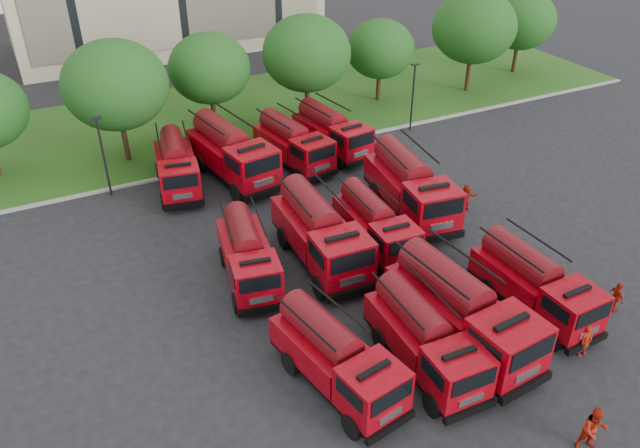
% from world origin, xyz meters
% --- Properties ---
extents(ground, '(140.00, 140.00, 0.00)m').
position_xyz_m(ground, '(0.00, 0.00, 0.00)').
color(ground, black).
rests_on(ground, ground).
extents(lawn, '(70.00, 16.00, 0.12)m').
position_xyz_m(lawn, '(0.00, 26.00, 0.06)').
color(lawn, '#255516').
rests_on(lawn, ground).
extents(curb, '(70.00, 0.30, 0.14)m').
position_xyz_m(curb, '(0.00, 17.90, 0.07)').
color(curb, gray).
rests_on(curb, ground).
extents(tree_2, '(6.72, 6.72, 8.22)m').
position_xyz_m(tree_2, '(-8.00, 21.50, 5.35)').
color(tree_2, '#382314').
rests_on(tree_2, ground).
extents(tree_3, '(5.88, 5.88, 7.19)m').
position_xyz_m(tree_3, '(-1.00, 24.00, 4.68)').
color(tree_3, '#382314').
rests_on(tree_3, ground).
extents(tree_4, '(6.55, 6.55, 8.01)m').
position_xyz_m(tree_4, '(6.00, 22.50, 5.22)').
color(tree_4, '#382314').
rests_on(tree_4, ground).
extents(tree_5, '(5.46, 5.46, 6.68)m').
position_xyz_m(tree_5, '(13.00, 23.50, 4.35)').
color(tree_5, '#382314').
rests_on(tree_5, ground).
extents(tree_6, '(6.89, 6.89, 8.42)m').
position_xyz_m(tree_6, '(21.00, 22.00, 5.49)').
color(tree_6, '#382314').
rests_on(tree_6, ground).
extents(tree_7, '(6.05, 6.05, 7.39)m').
position_xyz_m(tree_7, '(28.00, 24.00, 4.82)').
color(tree_7, '#382314').
rests_on(tree_7, ground).
extents(lamp_post_0, '(0.60, 0.25, 5.11)m').
position_xyz_m(lamp_post_0, '(-10.00, 17.20, 2.90)').
color(lamp_post_0, black).
rests_on(lamp_post_0, ground).
extents(lamp_post_1, '(0.60, 0.25, 5.11)m').
position_xyz_m(lamp_post_1, '(12.00, 17.20, 2.90)').
color(lamp_post_1, black).
rests_on(lamp_post_1, ground).
extents(fire_truck_0, '(3.33, 6.84, 2.98)m').
position_xyz_m(fire_truck_0, '(-5.00, -2.81, 1.50)').
color(fire_truck_0, black).
rests_on(fire_truck_0, ground).
extents(fire_truck_1, '(2.58, 6.61, 2.98)m').
position_xyz_m(fire_truck_1, '(-1.29, -3.49, 1.50)').
color(fire_truck_1, black).
rests_on(fire_truck_1, ground).
extents(fire_truck_2, '(3.33, 7.92, 3.52)m').
position_xyz_m(fire_truck_2, '(0.91, -3.01, 1.77)').
color(fire_truck_2, black).
rests_on(fire_truck_2, ground).
extents(fire_truck_3, '(2.57, 6.69, 3.02)m').
position_xyz_m(fire_truck_3, '(5.27, -2.75, 1.52)').
color(fire_truck_3, black).
rests_on(fire_truck_3, ground).
extents(fire_truck_4, '(3.32, 6.69, 2.91)m').
position_xyz_m(fire_truck_4, '(-5.52, 5.37, 1.47)').
color(fire_truck_4, black).
rests_on(fire_truck_4, ground).
extents(fire_truck_5, '(3.10, 7.76, 3.48)m').
position_xyz_m(fire_truck_5, '(-1.68, 5.17, 1.75)').
color(fire_truck_5, black).
rests_on(fire_truck_5, ground).
extents(fire_truck_6, '(2.60, 6.47, 2.90)m').
position_xyz_m(fire_truck_6, '(1.49, 4.99, 1.46)').
color(fire_truck_6, black).
rests_on(fire_truck_6, ground).
extents(fire_truck_7, '(3.71, 8.09, 3.55)m').
position_xyz_m(fire_truck_7, '(5.15, 7.16, 1.79)').
color(fire_truck_7, black).
rests_on(fire_truck_7, ground).
extents(fire_truck_8, '(3.50, 7.03, 3.06)m').
position_xyz_m(fire_truck_8, '(-5.98, 16.28, 1.54)').
color(fire_truck_8, black).
rests_on(fire_truck_8, ground).
extents(fire_truck_9, '(3.91, 8.27, 3.62)m').
position_xyz_m(fire_truck_9, '(-2.50, 15.95, 1.82)').
color(fire_truck_9, black).
rests_on(fire_truck_9, ground).
extents(fire_truck_10, '(3.34, 7.07, 3.09)m').
position_xyz_m(fire_truck_10, '(1.76, 15.94, 1.56)').
color(fire_truck_10, black).
rests_on(fire_truck_10, ground).
extents(fire_truck_11, '(3.25, 7.05, 3.09)m').
position_xyz_m(fire_truck_11, '(4.96, 16.54, 1.56)').
color(fire_truck_11, black).
rests_on(fire_truck_11, ground).
extents(firefighter_0, '(0.59, 0.44, 1.57)m').
position_xyz_m(firefighter_0, '(5.19, -6.07, 0.00)').
color(firefighter_0, '#9E1B0C').
rests_on(firefighter_0, ground).
extents(firefighter_1, '(1.08, 0.84, 1.97)m').
position_xyz_m(firefighter_1, '(1.72, -9.65, 0.00)').
color(firefighter_1, '#9E1B0C').
rests_on(firefighter_1, ground).
extents(firefighter_2, '(0.75, 1.02, 1.56)m').
position_xyz_m(firefighter_2, '(8.73, -4.56, 0.00)').
color(firefighter_2, '#9E1B0C').
rests_on(firefighter_2, ground).
extents(firefighter_3, '(1.15, 0.95, 1.57)m').
position_xyz_m(firefighter_3, '(5.75, -1.82, 0.00)').
color(firefighter_3, black).
rests_on(firefighter_3, ground).
extents(firefighter_4, '(1.00, 1.08, 1.85)m').
position_xyz_m(firefighter_4, '(-5.37, 3.94, 0.00)').
color(firefighter_4, '#9E1B0C').
rests_on(firefighter_4, ground).
extents(firefighter_5, '(1.60, 1.13, 1.58)m').
position_xyz_m(firefighter_5, '(8.38, 6.05, 0.00)').
color(firefighter_5, '#9E1B0C').
rests_on(firefighter_5, ground).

